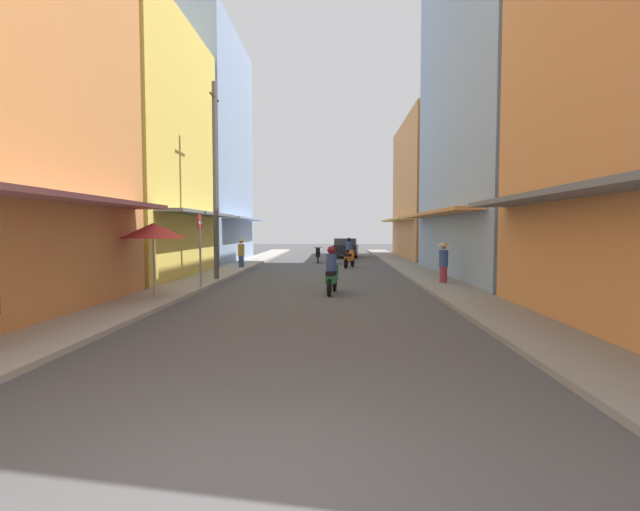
{
  "coord_description": "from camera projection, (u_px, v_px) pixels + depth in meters",
  "views": [
    {
      "loc": [
        0.73,
        -3.55,
        2.11
      ],
      "look_at": [
        0.12,
        14.68,
        1.08
      ],
      "focal_mm": 26.01,
      "sensor_mm": 36.0,
      "label": 1
    }
  ],
  "objects": [
    {
      "name": "ground_plane",
      "position": [
        319.0,
        276.0,
        20.91
      ],
      "size": [
        93.55,
        93.55,
        0.0
      ],
      "primitive_type": "plane",
      "color": "#4C4C4F"
    },
    {
      "name": "sidewalk_left",
      "position": [
        216.0,
        275.0,
        21.07
      ],
      "size": [
        1.75,
        50.52,
        0.12
      ],
      "primitive_type": "cube",
      "color": "#ADA89E",
      "rests_on": "ground"
    },
    {
      "name": "sidewalk_right",
      "position": [
        424.0,
        275.0,
        20.75
      ],
      "size": [
        1.75,
        50.52,
        0.12
      ],
      "primitive_type": "cube",
      "color": "gray",
      "rests_on": "ground"
    },
    {
      "name": "building_left_mid",
      "position": [
        120.0,
        151.0,
        19.98
      ],
      "size": [
        7.05,
        9.04,
        11.01
      ],
      "color": "#EFD159",
      "rests_on": "ground"
    },
    {
      "name": "building_left_far",
      "position": [
        192.0,
        150.0,
        30.04
      ],
      "size": [
        7.05,
        10.35,
        14.6
      ],
      "color": "#8CA5CC",
      "rests_on": "ground"
    },
    {
      "name": "building_right_mid",
      "position": [
        516.0,
        86.0,
        20.12
      ],
      "size": [
        7.05,
        12.88,
        16.66
      ],
      "color": "#8CA5CC",
      "rests_on": "ground"
    },
    {
      "name": "building_right_far",
      "position": [
        445.0,
        190.0,
        33.3
      ],
      "size": [
        7.05,
        11.61,
        9.86
      ],
      "color": "#D88C4C",
      "rests_on": "ground"
    },
    {
      "name": "motorbike_black",
      "position": [
        318.0,
        255.0,
        29.43
      ],
      "size": [
        0.55,
        1.81,
        0.96
      ],
      "color": "black",
      "rests_on": "ground"
    },
    {
      "name": "motorbike_green",
      "position": [
        332.0,
        273.0,
        15.14
      ],
      "size": [
        0.55,
        1.8,
        1.58
      ],
      "color": "black",
      "rests_on": "ground"
    },
    {
      "name": "motorbike_red",
      "position": [
        349.0,
        251.0,
        30.35
      ],
      "size": [
        0.58,
        1.8,
        1.58
      ],
      "color": "black",
      "rests_on": "ground"
    },
    {
      "name": "motorbike_orange",
      "position": [
        350.0,
        258.0,
        25.72
      ],
      "size": [
        0.75,
        1.74,
        0.96
      ],
      "color": "black",
      "rests_on": "ground"
    },
    {
      "name": "parked_car",
      "position": [
        346.0,
        248.0,
        34.94
      ],
      "size": [
        2.07,
        4.22,
        1.45
      ],
      "color": "black",
      "rests_on": "ground"
    },
    {
      "name": "pedestrian_midway",
      "position": [
        444.0,
        261.0,
        17.33
      ],
      "size": [
        0.44,
        0.44,
        1.67
      ],
      "color": "#99333F",
      "rests_on": "ground"
    },
    {
      "name": "pedestrian_foreground",
      "position": [
        241.0,
        252.0,
        24.4
      ],
      "size": [
        0.44,
        0.44,
        1.66
      ],
      "color": "#334C8C",
      "rests_on": "ground"
    },
    {
      "name": "vendor_umbrella",
      "position": [
        153.0,
        231.0,
        13.64
      ],
      "size": [
        1.89,
        1.89,
        2.3
      ],
      "color": "#99999E",
      "rests_on": "ground"
    },
    {
      "name": "utility_pole",
      "position": [
        215.0,
        181.0,
        18.49
      ],
      "size": [
        0.2,
        1.2,
        7.94
      ],
      "color": "#4C4C4F",
      "rests_on": "ground"
    },
    {
      "name": "street_sign_no_entry",
      "position": [
        200.0,
        241.0,
        16.08
      ],
      "size": [
        0.07,
        0.6,
        2.65
      ],
      "color": "gray",
      "rests_on": "ground"
    }
  ]
}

